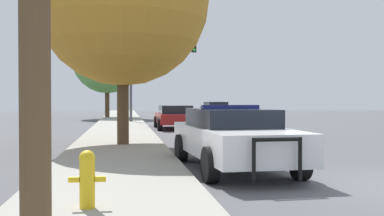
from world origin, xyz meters
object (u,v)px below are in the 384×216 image
Objects in this scene: traffic_light at (157,61)px; police_car at (233,136)px; car_background_oncoming at (216,110)px; car_background_midblock at (175,116)px; tree_sidewalk_far at (107,58)px; fire_hydrant at (87,177)px.

police_car is at bearing -89.20° from traffic_light.
car_background_midblock is at bearing 66.56° from car_background_oncoming.
tree_sidewalk_far is (-8.73, 1.31, 4.16)m from car_background_oncoming.
police_car is 5.01m from fire_hydrant.
traffic_light reaches higher than car_background_oncoming.
fire_hydrant is at bearing -99.39° from car_background_midblock.
tree_sidewalk_far reaches higher than car_background_midblock.
fire_hydrant is 0.10× the size of tree_sidewalk_far.
traffic_light is at bearing 95.37° from car_background_midblock.
police_car is 0.95× the size of traffic_light.
tree_sidewalk_far reaches higher than police_car.
traffic_light is at bearing -92.46° from police_car.
traffic_light is 1.21× the size of car_background_midblock.
police_car is at bearing -82.57° from tree_sidewalk_far.
fire_hydrant is 32.60m from car_background_oncoming.
police_car reaches higher than fire_hydrant.
car_background_midblock reaches higher than fire_hydrant.
traffic_light is at bearing 48.06° from car_background_oncoming.
traffic_light is at bearing -66.12° from tree_sidewalk_far.
tree_sidewalk_far is at bearing 91.44° from fire_hydrant.
car_background_midblock is (0.26, 14.90, -0.07)m from police_car.
traffic_light is 9.05m from car_background_oncoming.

